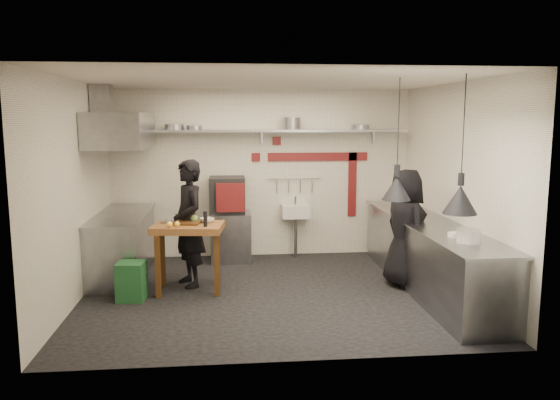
{
  "coord_description": "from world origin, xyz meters",
  "views": [
    {
      "loc": [
        -0.59,
        -7.04,
        2.32
      ],
      "look_at": [
        0.13,
        0.3,
        1.22
      ],
      "focal_mm": 35.0,
      "sensor_mm": 36.0,
      "label": 1
    }
  ],
  "objects": [
    {
      "name": "extractor_hood",
      "position": [
        -2.1,
        1.05,
        2.15
      ],
      "size": [
        0.78,
        1.6,
        0.5
      ],
      "primitive_type": "cube",
      "color": "slate",
      "rests_on": "ceiling"
    },
    {
      "name": "hood_duct",
      "position": [
        -2.35,
        1.05,
        2.55
      ],
      "size": [
        0.28,
        0.28,
        0.5
      ],
      "primitive_type": "cube",
      "color": "slate",
      "rests_on": "ceiling"
    },
    {
      "name": "sink_tap",
      "position": [
        0.55,
        1.92,
        0.96
      ],
      "size": [
        0.03,
        0.03,
        0.14
      ],
      "primitive_type": "cylinder",
      "color": "slate",
      "rests_on": "hand_sink"
    },
    {
      "name": "combi_oven",
      "position": [
        -0.59,
        1.79,
        1.09
      ],
      "size": [
        0.57,
        0.53,
        0.58
      ],
      "primitive_type": "cube",
      "rotation": [
        0.0,
        0.0,
        -0.01
      ],
      "color": "black",
      "rests_on": "oven_stand"
    },
    {
      "name": "pan_mid_left",
      "position": [
        -1.1,
        1.92,
        2.18
      ],
      "size": [
        0.29,
        0.29,
        0.07
      ],
      "primitive_type": "cylinder",
      "rotation": [
        0.0,
        0.0,
        0.2
      ],
      "color": "slate",
      "rests_on": "back_shelf"
    },
    {
      "name": "sink_drain",
      "position": [
        0.55,
        1.88,
        0.34
      ],
      "size": [
        0.06,
        0.06,
        0.66
      ],
      "primitive_type": "cylinder",
      "color": "slate",
      "rests_on": "floor"
    },
    {
      "name": "heat_lamp_near",
      "position": [
        1.45,
        -0.67,
        2.07
      ],
      "size": [
        0.38,
        0.38,
        1.46
      ],
      "primitive_type": null,
      "rotation": [
        0.0,
        0.0,
        0.1
      ],
      "color": "black",
      "rests_on": "ceiling"
    },
    {
      "name": "pan_far_left",
      "position": [
        -1.42,
        1.92,
        2.19
      ],
      "size": [
        0.4,
        0.4,
        0.09
      ],
      "primitive_type": "cylinder",
      "rotation": [
        0.0,
        0.0,
        0.43
      ],
      "color": "slate",
      "rests_on": "back_shelf"
    },
    {
      "name": "back_shelf",
      "position": [
        0.0,
        1.92,
        2.12
      ],
      "size": [
        4.6,
        0.34,
        0.04
      ],
      "primitive_type": "cube",
      "color": "slate",
      "rests_on": "wall_back"
    },
    {
      "name": "chef_left",
      "position": [
        -1.13,
        0.46,
        0.88
      ],
      "size": [
        0.65,
        0.76,
        1.77
      ],
      "primitive_type": "imported",
      "rotation": [
        0.0,
        0.0,
        -1.15
      ],
      "color": "black",
      "rests_on": "floor"
    },
    {
      "name": "wall_front",
      "position": [
        0.0,
        -2.1,
        1.4
      ],
      "size": [
        5.0,
        0.04,
        2.8
      ],
      "primitive_type": "cube",
      "color": "silver",
      "rests_on": "floor"
    },
    {
      "name": "red_tile_b",
      "position": [
        -0.1,
        2.08,
        1.68
      ],
      "size": [
        0.14,
        0.02,
        0.14
      ],
      "primitive_type": "cube",
      "color": "maroon",
      "rests_on": "wall_back"
    },
    {
      "name": "counter_left",
      "position": [
        -2.15,
        1.05,
        0.45
      ],
      "size": [
        0.7,
        1.9,
        0.9
      ],
      "primitive_type": "cube",
      "color": "slate",
      "rests_on": "floor"
    },
    {
      "name": "plate_stack",
      "position": [
        2.12,
        -1.24,
        1.01
      ],
      "size": [
        0.32,
        0.32,
        0.15
      ],
      "primitive_type": "cylinder",
      "rotation": [
        0.0,
        0.0,
        -0.25
      ],
      "color": "silver",
      "rests_on": "counter_right_top"
    },
    {
      "name": "lemon_a",
      "position": [
        -1.34,
        0.02,
        0.96
      ],
      "size": [
        0.09,
        0.09,
        0.08
      ],
      "primitive_type": "sphere",
      "rotation": [
        0.0,
        0.0,
        -0.24
      ],
      "color": "yellow",
      "rests_on": "prep_table"
    },
    {
      "name": "wall_right",
      "position": [
        2.5,
        0.0,
        1.4
      ],
      "size": [
        0.04,
        4.2,
        2.8
      ],
      "primitive_type": "cube",
      "color": "silver",
      "rests_on": "floor"
    },
    {
      "name": "floor",
      "position": [
        0.0,
        0.0,
        0.0
      ],
      "size": [
        5.0,
        5.0,
        0.0
      ],
      "primitive_type": "plane",
      "color": "black",
      "rests_on": "ground"
    },
    {
      "name": "wall_back",
      "position": [
        0.0,
        2.1,
        1.4
      ],
      "size": [
        5.0,
        0.04,
        2.8
      ],
      "primitive_type": "cube",
      "color": "silver",
      "rests_on": "floor"
    },
    {
      "name": "wall_left",
      "position": [
        -2.5,
        0.0,
        1.4
      ],
      "size": [
        0.04,
        4.2,
        2.8
      ],
      "primitive_type": "cube",
      "color": "silver",
      "rests_on": "floor"
    },
    {
      "name": "hand_sink",
      "position": [
        0.55,
        1.92,
        0.78
      ],
      "size": [
        0.46,
        0.34,
        0.22
      ],
      "primitive_type": "cube",
      "color": "silver",
      "rests_on": "wall_back"
    },
    {
      "name": "steel_tray",
      "position": [
        -1.38,
        0.35,
        0.94
      ],
      "size": [
        0.21,
        0.14,
        0.03
      ],
      "primitive_type": "cube",
      "rotation": [
        0.0,
        0.0,
        -0.05
      ],
      "color": "slate",
      "rests_on": "prep_table"
    },
    {
      "name": "chef_right",
      "position": [
        1.85,
        0.15,
        0.82
      ],
      "size": [
        0.71,
        0.91,
        1.64
      ],
      "primitive_type": "imported",
      "rotation": [
        0.0,
        0.0,
        1.83
      ],
      "color": "black",
      "rests_on": "floor"
    },
    {
      "name": "stock_pot",
      "position": [
        0.48,
        1.92,
        2.24
      ],
      "size": [
        0.37,
        0.37,
        0.2
      ],
      "primitive_type": "cylinder",
      "rotation": [
        0.0,
        0.0,
        -0.38
      ],
      "color": "slate",
      "rests_on": "back_shelf"
    },
    {
      "name": "shelf_bracket_mid",
      "position": [
        0.0,
        2.07,
        2.02
      ],
      "size": [
        0.04,
        0.06,
        0.24
      ],
      "primitive_type": "cube",
      "color": "slate",
      "rests_on": "wall_back"
    },
    {
      "name": "counter_right",
      "position": [
        2.15,
        0.0,
        0.45
      ],
      "size": [
        0.7,
        3.8,
        0.9
      ],
      "primitive_type": "cube",
      "color": "slate",
      "rests_on": "floor"
    },
    {
      "name": "pan_right",
      "position": [
        1.63,
        1.92,
        2.18
      ],
      "size": [
        0.36,
        0.36,
        0.08
      ],
      "primitive_type": "cylinder",
      "rotation": [
        0.0,
        0.0,
        0.27
      ],
      "color": "slate",
      "rests_on": "back_shelf"
    },
    {
      "name": "counter_right_top",
      "position": [
        2.15,
        0.0,
        0.92
      ],
      "size": [
        0.76,
        3.9,
        0.03
      ],
      "primitive_type": "cube",
      "color": "slate",
      "rests_on": "counter_right"
    },
    {
      "name": "shelf_bracket_right",
      "position": [
        1.9,
        2.07,
        2.02
      ],
      "size": [
        0.04,
        0.06,
        0.24
      ],
      "primitive_type": "cube",
      "color": "slate",
      "rests_on": "wall_back"
    },
    {
      "name": "counter_left_top",
      "position": [
        -2.15,
        1.05,
        0.92
      ],
      "size": [
        0.76,
        2.0,
        0.03
      ],
      "primitive_type": "cube",
      "color": "slate",
      "rests_on": "counter_left"
    },
    {
      "name": "ceiling",
      "position": [
        0.0,
        0.0,
        2.8
      ],
      "size": [
        5.0,
        5.0,
        0.0
      ],
      "primitive_type": "plane",
      "color": "silver",
      "rests_on": "floor"
    },
    {
      "name": "green_bin",
      "position": [
        -1.83,
        -0.1,
        0.25
      ],
      "size": [
        0.37,
        0.37,
        0.5
      ],
      "primitive_type": "cube",
      "rotation": [
        0.0,
        0.0,
        -0.1
      ],
      "color": "#1A5026",
      "rests_on": "floor"
    },
    {
      "name": "veg_ball",
      "position": [
        -1.04,
        0.34,
        0.97
      ],
      "size": [
        0.11,
        0.11,
        0.1
      ],
      "primitive_type": "sphere",
      "rotation": [
        0.0,
        0.0,
        0.1
      ],
      "color": "#6D9445",
      "rests_on": "prep_table"
    },
    {
      "name": "red_band_horiz",
      "position": [
        0.95,
        2.08,
        1.68
      ],
      "size": [
        1.7,
        0.02,
        0.14
      ],
      "primitive_type": "cube",
      "color": "maroon",
      "rests_on": "wall_back"
    },
    {
      "name": "small_bowl_right",
      "position": [
        2.1,
        -0.94,
        0.96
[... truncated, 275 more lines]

